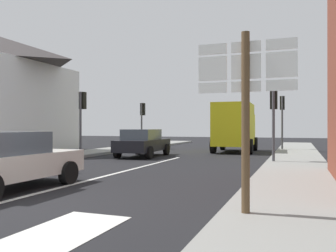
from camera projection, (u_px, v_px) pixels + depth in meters
name	position (u px, v px, depth m)	size (l,w,h in m)	color
ground_plane	(165.00, 161.00, 16.54)	(80.00, 80.00, 0.00)	black
sidewalk_right	(296.00, 169.00, 12.67)	(2.42, 44.00, 0.14)	gray
sidewalk_left	(36.00, 159.00, 16.66)	(2.42, 44.00, 0.14)	gray
lane_centre_stripe	(126.00, 171.00, 12.79)	(0.16, 12.00, 0.01)	silver
lane_turn_arrow	(64.00, 231.00, 5.35)	(1.20, 2.20, 0.01)	silver
sedan_near	(4.00, 160.00, 8.78)	(1.97, 4.20, 1.47)	beige
sedan_far	(143.00, 142.00, 18.97)	(2.11, 4.27, 1.47)	black
delivery_truck	(235.00, 126.00, 22.46)	(2.61, 5.06, 3.05)	yellow
route_sign_post	(246.00, 103.00, 5.99)	(1.66, 0.14, 3.20)	brown
traffic_light_near_right	(274.00, 108.00, 15.17)	(0.30, 0.49, 3.26)	#47474C
traffic_light_near_left	(82.00, 109.00, 18.64)	(0.30, 0.49, 3.45)	#47474C
traffic_light_far_left	(142.00, 115.00, 25.87)	(0.30, 0.49, 3.35)	#47474C
traffic_light_far_right	(282.00, 110.00, 23.43)	(0.30, 0.49, 3.64)	#47474C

